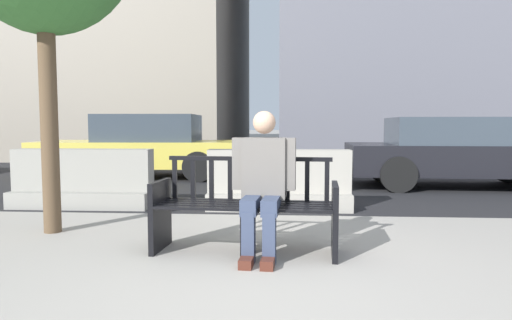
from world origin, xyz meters
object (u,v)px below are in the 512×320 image
object	(u,v)px
jersey_barrier_left	(84,183)
car_taxi_near	(144,146)
jersey_barrier_centre	(279,185)
street_bench	(246,210)
car_sedan_mid	(456,152)
seated_person	(263,180)

from	to	relation	value
jersey_barrier_left	car_taxi_near	size ratio (longest dim) A/B	0.44
car_taxi_near	jersey_barrier_centre	bearing A→B (deg)	-49.94
street_bench	car_sedan_mid	world-z (taller)	car_sedan_mid
street_bench	car_taxi_near	distance (m)	6.59
seated_person	car_sedan_mid	xyz separation A→B (m)	(3.42, 4.78, -0.01)
jersey_barrier_left	car_sedan_mid	bearing A→B (deg)	22.19
jersey_barrier_left	car_taxi_near	xyz separation A→B (m)	(-0.28, 3.74, 0.36)
jersey_barrier_centre	car_taxi_near	size ratio (longest dim) A/B	0.44
street_bench	car_taxi_near	world-z (taller)	car_taxi_near
jersey_barrier_left	car_taxi_near	world-z (taller)	car_taxi_near
car_taxi_near	car_sedan_mid	world-z (taller)	car_taxi_near
jersey_barrier_centre	car_sedan_mid	size ratio (longest dim) A/B	0.48
seated_person	jersey_barrier_centre	size ratio (longest dim) A/B	0.65
seated_person	jersey_barrier_left	bearing A→B (deg)	140.24
street_bench	car_taxi_near	size ratio (longest dim) A/B	0.37
seated_person	jersey_barrier_centre	bearing A→B (deg)	87.37
seated_person	car_taxi_near	xyz separation A→B (m)	(-3.01, 6.01, 0.01)
jersey_barrier_left	car_sedan_mid	world-z (taller)	car_sedan_mid
street_bench	jersey_barrier_left	distance (m)	3.38
jersey_barrier_centre	seated_person	bearing A→B (deg)	-92.63
street_bench	jersey_barrier_centre	size ratio (longest dim) A/B	0.86
seated_person	jersey_barrier_centre	distance (m)	2.33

